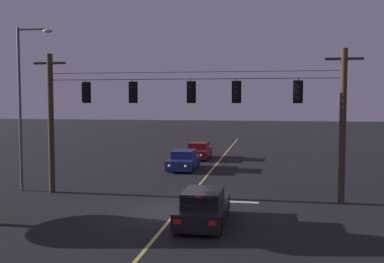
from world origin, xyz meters
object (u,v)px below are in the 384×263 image
Objects in this scene: car_waiting_near_lane at (203,208)px; traffic_light_centre at (191,92)px; traffic_light_rightmost at (298,92)px; street_lamp_corner at (24,95)px; car_oncoming_lead at (184,161)px; traffic_light_left_inner at (132,92)px; traffic_light_right_inner at (236,92)px; car_oncoming_trailing at (199,151)px; traffic_light_leftmost at (85,92)px.

traffic_light_centre is at bearing 105.98° from car_waiting_near_lane.
street_lamp_corner is at bearing 179.29° from traffic_light_rightmost.
car_oncoming_lead is (-2.14, 9.21, -4.77)m from traffic_light_centre.
traffic_light_left_inner reaches higher than car_oncoming_lead.
car_oncoming_lead is at bearing 84.14° from traffic_light_left_inner.
traffic_light_right_inner is 0.14× the size of street_lamp_corner.
street_lamp_corner is at bearing -128.25° from car_oncoming_lead.
traffic_light_left_inner reaches higher than car_waiting_near_lane.
street_lamp_corner is (-9.25, 0.18, -0.12)m from traffic_light_centre.
car_oncoming_trailing is (-4.30, 15.32, -4.77)m from traffic_light_right_inner.
car_waiting_near_lane is 0.98× the size of car_oncoming_trailing.
traffic_light_centre is 0.14× the size of street_lamp_corner.
street_lamp_corner is (-3.60, 0.18, -0.12)m from traffic_light_leftmost.
traffic_light_left_inner and traffic_light_right_inner have the same top height.
car_oncoming_trailing is at bearing 99.48° from car_waiting_near_lane.
street_lamp_corner reaches higher than traffic_light_right_inner.
car_oncoming_lead is at bearing 115.73° from traffic_light_right_inner.
car_oncoming_trailing is (-2.00, 15.32, -4.77)m from traffic_light_centre.
traffic_light_left_inner is 5.38m from traffic_light_right_inner.
street_lamp_corner reaches higher than car_oncoming_lead.
car_waiting_near_lane is 12.55m from street_lamp_corner.
car_oncoming_lead is at bearing -91.28° from car_oncoming_trailing.
traffic_light_leftmost reaches higher than car_waiting_near_lane.
traffic_light_leftmost is 0.28× the size of car_oncoming_trailing.
traffic_light_left_inner is 3.08m from traffic_light_centre.
car_oncoming_lead is at bearing 51.75° from street_lamp_corner.
car_oncoming_lead is at bearing 104.05° from car_waiting_near_lane.
traffic_light_centre is 9.26m from street_lamp_corner.
car_waiting_near_lane is at bearing -24.64° from street_lamp_corner.
traffic_light_centre is at bearing -76.94° from car_oncoming_lead.
car_oncoming_trailing is (-3.34, 20.00, -0.00)m from car_waiting_near_lane.
traffic_light_right_inner reaches higher than car_oncoming_lead.
traffic_light_leftmost is at bearing -103.41° from car_oncoming_trailing.
car_waiting_near_lane is (6.99, -4.68, -4.77)m from traffic_light_leftmost.
traffic_light_centre is 5.31m from traffic_light_rightmost.
car_waiting_near_lane and car_oncoming_lead have the same top height.
car_oncoming_lead is (-3.48, 13.89, -0.00)m from car_waiting_near_lane.
street_lamp_corner is (-6.17, 0.18, -0.12)m from traffic_light_left_inner.
car_oncoming_trailing is at bearing 105.68° from traffic_light_right_inner.
traffic_light_leftmost and traffic_light_rightmost have the same top height.
traffic_light_left_inner and traffic_light_rightmost have the same top height.
traffic_light_centre is at bearing -1.12° from street_lamp_corner.
street_lamp_corner reaches higher than traffic_light_centre.
traffic_light_rightmost is 0.28× the size of car_oncoming_lead.
street_lamp_corner reaches higher than traffic_light_leftmost.
traffic_light_centre is 0.28× the size of car_waiting_near_lane.
car_waiting_near_lane is at bearing -75.95° from car_oncoming_lead.
traffic_light_right_inner reaches higher than car_oncoming_trailing.
car_oncoming_lead is (-7.45, 9.21, -4.77)m from traffic_light_rightmost.
traffic_light_left_inner is 0.28× the size of car_waiting_near_lane.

